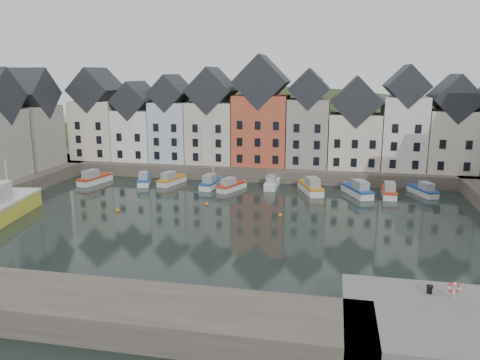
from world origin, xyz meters
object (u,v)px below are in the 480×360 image
(mooring_bollard, at_px, (430,289))
(life_ring_post, at_px, (454,288))
(boat_d, at_px, (211,183))
(boat_a, at_px, (94,179))

(mooring_bollard, xyz_separation_m, life_ring_post, (1.34, -0.77, 0.55))
(mooring_bollard, bearing_deg, boat_d, 125.49)
(boat_a, height_order, boat_d, boat_d)
(boat_d, relative_size, life_ring_post, 8.90)
(life_ring_post, bearing_deg, mooring_bollard, 150.13)
(boat_d, bearing_deg, life_ring_post, -46.92)
(boat_a, bearing_deg, life_ring_post, -25.39)
(boat_a, distance_m, boat_d, 18.63)
(mooring_bollard, bearing_deg, boat_a, 142.19)
(boat_d, bearing_deg, boat_a, -170.08)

